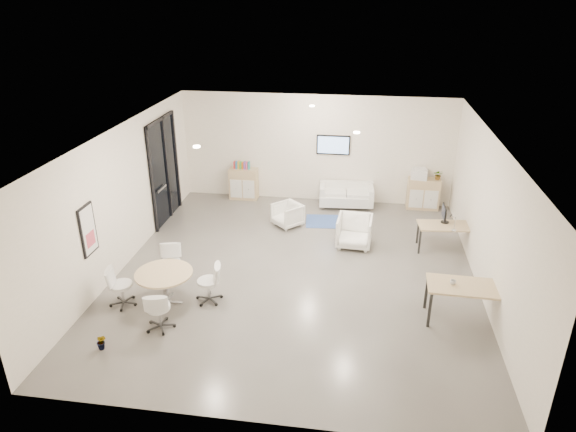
# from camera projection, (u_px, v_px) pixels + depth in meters

# --- Properties ---
(room_shell) EXTENTS (9.60, 10.60, 4.80)m
(room_shell) POSITION_uv_depth(u_px,v_px,m) (296.00, 208.00, 11.09)
(room_shell) COLOR #585551
(room_shell) RESTS_ON ground
(glass_door) EXTENTS (0.09, 1.90, 2.85)m
(glass_door) POSITION_uv_depth(u_px,v_px,m) (164.00, 167.00, 13.92)
(glass_door) COLOR black
(glass_door) RESTS_ON room_shell
(artwork) EXTENTS (0.05, 0.54, 1.04)m
(artwork) POSITION_uv_depth(u_px,v_px,m) (88.00, 230.00, 10.20)
(artwork) COLOR black
(artwork) RESTS_ON room_shell
(wall_tv) EXTENTS (0.98, 0.06, 0.58)m
(wall_tv) POSITION_uv_depth(u_px,v_px,m) (333.00, 145.00, 15.00)
(wall_tv) COLOR black
(wall_tv) RESTS_ON room_shell
(ceiling_spots) EXTENTS (3.14, 4.14, 0.03)m
(ceiling_spots) POSITION_uv_depth(u_px,v_px,m) (293.00, 126.00, 11.23)
(ceiling_spots) COLOR #FFEAC6
(ceiling_spots) RESTS_ON room_shell
(sideboard_left) EXTENTS (0.84, 0.44, 0.95)m
(sideboard_left) POSITION_uv_depth(u_px,v_px,m) (244.00, 184.00, 15.69)
(sideboard_left) COLOR tan
(sideboard_left) RESTS_ON room_shell
(sideboard_right) EXTENTS (0.91, 0.44, 0.91)m
(sideboard_right) POSITION_uv_depth(u_px,v_px,m) (423.00, 194.00, 14.98)
(sideboard_right) COLOR tan
(sideboard_right) RESTS_ON room_shell
(books) EXTENTS (0.49, 0.14, 0.22)m
(books) POSITION_uv_depth(u_px,v_px,m) (242.00, 165.00, 15.46)
(books) COLOR red
(books) RESTS_ON sideboard_left
(printer) EXTENTS (0.51, 0.45, 0.32)m
(printer) POSITION_uv_depth(u_px,v_px,m) (420.00, 174.00, 14.76)
(printer) COLOR white
(printer) RESTS_ON sideboard_right
(loveseat) EXTENTS (1.62, 0.89, 0.59)m
(loveseat) POSITION_uv_depth(u_px,v_px,m) (346.00, 196.00, 15.20)
(loveseat) COLOR white
(loveseat) RESTS_ON room_shell
(blue_rug) EXTENTS (1.42, 1.01, 0.01)m
(blue_rug) POSITION_uv_depth(u_px,v_px,m) (330.00, 221.00, 14.27)
(blue_rug) COLOR #2C4A86
(blue_rug) RESTS_ON room_shell
(armchair_left) EXTENTS (0.92, 0.92, 0.69)m
(armchair_left) POSITION_uv_depth(u_px,v_px,m) (287.00, 214.00, 13.91)
(armchair_left) COLOR white
(armchair_left) RESTS_ON room_shell
(armchair_right) EXTENTS (0.89, 0.84, 0.87)m
(armchair_right) POSITION_uv_depth(u_px,v_px,m) (354.00, 230.00, 12.77)
(armchair_right) COLOR white
(armchair_right) RESTS_ON room_shell
(desk_rear) EXTENTS (1.36, 0.77, 0.68)m
(desk_rear) POSITION_uv_depth(u_px,v_px,m) (445.00, 228.00, 12.50)
(desk_rear) COLOR tan
(desk_rear) RESTS_ON room_shell
(desk_front) EXTENTS (1.51, 0.80, 0.77)m
(desk_front) POSITION_uv_depth(u_px,v_px,m) (467.00, 289.00, 9.77)
(desk_front) COLOR tan
(desk_front) RESTS_ON room_shell
(monitor) EXTENTS (0.20, 0.50, 0.44)m
(monitor) POSITION_uv_depth(u_px,v_px,m) (444.00, 214.00, 12.52)
(monitor) COLOR black
(monitor) RESTS_ON desk_rear
(round_table) EXTENTS (1.16, 1.16, 0.71)m
(round_table) POSITION_uv_depth(u_px,v_px,m) (164.00, 276.00, 10.36)
(round_table) COLOR tan
(round_table) RESTS_ON room_shell
(meeting_chairs) EXTENTS (2.39, 2.39, 0.82)m
(meeting_chairs) POSITION_uv_depth(u_px,v_px,m) (165.00, 285.00, 10.45)
(meeting_chairs) COLOR white
(meeting_chairs) RESTS_ON room_shell
(plant_cabinet) EXTENTS (0.31, 0.33, 0.23)m
(plant_cabinet) POSITION_uv_depth(u_px,v_px,m) (438.00, 176.00, 14.69)
(plant_cabinet) COLOR #3F7F3F
(plant_cabinet) RESTS_ON sideboard_right
(plant_floor) EXTENTS (0.21, 0.34, 0.15)m
(plant_floor) POSITION_uv_depth(u_px,v_px,m) (102.00, 346.00, 9.20)
(plant_floor) COLOR #3F7F3F
(plant_floor) RESTS_ON room_shell
(cup) EXTENTS (0.12, 0.10, 0.11)m
(cup) POSITION_uv_depth(u_px,v_px,m) (453.00, 282.00, 9.77)
(cup) COLOR white
(cup) RESTS_ON desk_front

